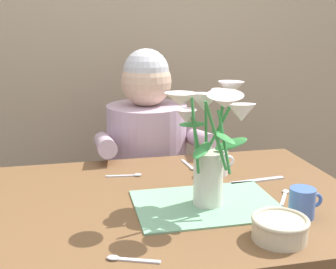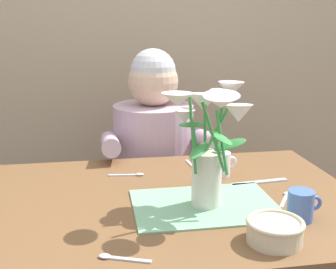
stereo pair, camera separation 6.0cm
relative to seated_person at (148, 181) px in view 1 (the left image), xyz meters
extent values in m
cube|color=tan|center=(-0.07, 0.43, 0.69)|extent=(4.00, 0.10, 2.50)
cube|color=brown|center=(-0.07, -0.62, 0.16)|extent=(1.20, 0.80, 0.04)
cylinder|color=brown|center=(0.47, -0.28, -0.21)|extent=(0.06, 0.06, 0.70)
cylinder|color=#4C4C56|center=(0.00, 0.00, -0.36)|extent=(0.30, 0.30, 0.40)
cylinder|color=#BC9EB2|center=(0.00, 0.00, 0.09)|extent=(0.34, 0.34, 0.50)
sphere|color=#DBB293|center=(0.00, 0.00, 0.44)|extent=(0.21, 0.21, 0.21)
sphere|color=silver|center=(0.00, 0.00, 0.48)|extent=(0.19, 0.19, 0.19)
cylinder|color=#BC9EB2|center=(-0.19, -0.14, 0.22)|extent=(0.07, 0.33, 0.12)
cylinder|color=#BC9EB2|center=(0.19, -0.14, 0.22)|extent=(0.07, 0.33, 0.12)
cube|color=#7AB289|center=(0.05, -0.68, 0.18)|extent=(0.40, 0.28, 0.00)
cylinder|color=silver|center=(0.05, -0.68, 0.26)|extent=(0.08, 0.08, 0.16)
cylinder|color=#388E42|center=(0.07, -0.68, 0.38)|extent=(0.07, 0.06, 0.18)
cone|color=white|center=(0.09, -0.68, 0.48)|extent=(0.11, 0.11, 0.05)
sphere|color=#E5D14C|center=(0.09, -0.68, 0.48)|extent=(0.02, 0.02, 0.02)
cylinder|color=#388E42|center=(0.10, -0.65, 0.39)|extent=(0.02, 0.02, 0.21)
cone|color=silver|center=(0.14, -0.62, 0.49)|extent=(0.11, 0.11, 0.04)
sphere|color=#E5D14C|center=(0.14, -0.62, 0.50)|extent=(0.02, 0.02, 0.02)
cylinder|color=#388E42|center=(0.06, -0.65, 0.37)|extent=(0.01, 0.04, 0.17)
cone|color=white|center=(0.06, -0.62, 0.46)|extent=(0.12, 0.12, 0.05)
sphere|color=#E5D14C|center=(0.06, -0.62, 0.47)|extent=(0.02, 0.02, 0.02)
cylinder|color=#388E42|center=(0.03, -0.67, 0.36)|extent=(0.03, 0.03, 0.14)
cone|color=silver|center=(0.00, -0.66, 0.43)|extent=(0.06, 0.06, 0.04)
sphere|color=#E5D14C|center=(0.00, -0.66, 0.44)|extent=(0.02, 0.02, 0.02)
cylinder|color=#388E42|center=(0.01, -0.71, 0.39)|extent=(0.02, 0.05, 0.20)
cone|color=white|center=(-0.04, -0.73, 0.49)|extent=(0.11, 0.11, 0.03)
sphere|color=#E5D14C|center=(-0.04, -0.73, 0.49)|extent=(0.02, 0.02, 0.02)
cylinder|color=#388E42|center=(0.06, -0.74, 0.39)|extent=(0.08, 0.03, 0.20)
cone|color=silver|center=(0.06, -0.79, 0.49)|extent=(0.11, 0.12, 0.05)
sphere|color=#E5D14C|center=(0.06, -0.79, 0.50)|extent=(0.02, 0.02, 0.02)
cylinder|color=#388E42|center=(0.08, -0.73, 0.37)|extent=(0.03, 0.06, 0.16)
cone|color=white|center=(0.11, -0.77, 0.46)|extent=(0.07, 0.07, 0.05)
sphere|color=#E5D14C|center=(0.11, -0.77, 0.46)|extent=(0.02, 0.02, 0.02)
ellipsoid|color=#388E42|center=(0.02, -0.64, 0.40)|extent=(0.08, 0.10, 0.03)
ellipsoid|color=#388E42|center=(0.07, -0.74, 0.39)|extent=(0.07, 0.10, 0.03)
ellipsoid|color=#388E42|center=(0.02, -0.73, 0.35)|extent=(0.08, 0.10, 0.04)
ellipsoid|color=#388E42|center=(0.11, -0.70, 0.36)|extent=(0.09, 0.06, 0.05)
cylinder|color=beige|center=(0.16, -0.91, 0.20)|extent=(0.13, 0.13, 0.05)
torus|color=beige|center=(0.16, -0.91, 0.23)|extent=(0.14, 0.14, 0.01)
cube|color=silver|center=(0.27, -0.54, 0.18)|extent=(0.19, 0.04, 0.00)
cylinder|color=#476BB7|center=(0.27, -0.81, 0.22)|extent=(0.07, 0.07, 0.08)
torus|color=#476BB7|center=(0.31, -0.81, 0.22)|extent=(0.04, 0.01, 0.04)
cylinder|color=silver|center=(0.16, -0.45, 0.22)|extent=(0.07, 0.07, 0.08)
torus|color=silver|center=(0.20, -0.45, 0.22)|extent=(0.04, 0.01, 0.04)
cube|color=silver|center=(-0.18, -0.93, 0.18)|extent=(0.10, 0.04, 0.00)
ellipsoid|color=silver|center=(-0.23, -0.91, 0.18)|extent=(0.03, 0.03, 0.01)
cube|color=silver|center=(0.09, -0.33, 0.18)|extent=(0.02, 0.10, 0.00)
ellipsoid|color=silver|center=(0.10, -0.38, 0.18)|extent=(0.02, 0.03, 0.01)
cube|color=silver|center=(0.28, -0.69, 0.18)|extent=(0.06, 0.09, 0.00)
ellipsoid|color=silver|center=(0.31, -0.65, 0.18)|extent=(0.03, 0.03, 0.01)
cube|color=silver|center=(-0.16, -0.40, 0.18)|extent=(0.10, 0.02, 0.00)
ellipsoid|color=silver|center=(-0.10, -0.41, 0.18)|extent=(0.03, 0.02, 0.01)
camera|label=1|loc=(-0.30, -1.76, 0.68)|focal=46.14mm
camera|label=2|loc=(-0.24, -1.77, 0.68)|focal=46.14mm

